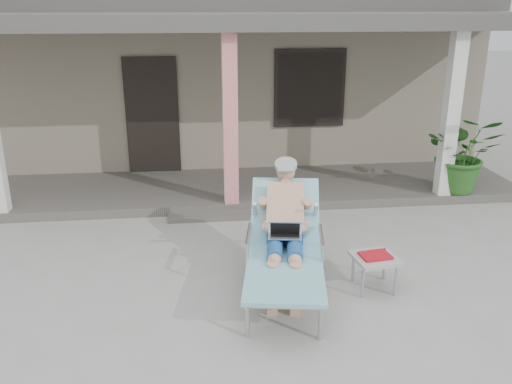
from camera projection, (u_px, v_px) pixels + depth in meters
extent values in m
plane|color=#9E9E99|center=(244.00, 274.00, 6.66)|extent=(60.00, 60.00, 0.00)
cube|color=gray|center=(217.00, 79.00, 12.26)|extent=(10.00, 5.00, 3.00)
cube|color=#474442|center=(215.00, 2.00, 11.71)|extent=(10.40, 5.40, 0.30)
cube|color=black|center=(152.00, 116.00, 9.85)|extent=(0.95, 0.06, 2.10)
cube|color=black|center=(310.00, 88.00, 10.00)|extent=(1.20, 0.06, 1.30)
cube|color=black|center=(310.00, 88.00, 10.00)|extent=(1.32, 0.05, 1.42)
cube|color=#605B56|center=(228.00, 189.00, 9.45)|extent=(10.00, 2.00, 0.15)
cube|color=red|center=(230.00, 121.00, 8.19)|extent=(0.22, 0.22, 2.61)
cube|color=silver|center=(451.00, 116.00, 8.57)|extent=(0.22, 0.22, 2.61)
cube|color=#474442|center=(225.00, 21.00, 8.52)|extent=(10.00, 2.30, 0.24)
cube|color=#605B56|center=(233.00, 215.00, 8.38)|extent=(2.00, 0.30, 0.07)
cylinder|color=#B7B7BC|center=(247.00, 319.00, 5.34)|extent=(0.05, 0.05, 0.42)
cylinder|color=#B7B7BC|center=(321.00, 321.00, 5.30)|extent=(0.05, 0.05, 0.42)
cylinder|color=#B7B7BC|center=(256.00, 251.00, 6.77)|extent=(0.05, 0.05, 0.42)
cylinder|color=#B7B7BC|center=(313.00, 253.00, 6.74)|extent=(0.05, 0.05, 0.42)
cube|color=#B7B7BC|center=(284.00, 273.00, 5.76)|extent=(0.93, 1.49, 0.03)
cube|color=#8EC0DB|center=(285.00, 270.00, 5.75)|extent=(1.05, 1.55, 0.04)
cube|color=#B7B7BC|center=(285.00, 214.00, 6.63)|extent=(0.81, 0.77, 0.56)
cube|color=#8EC0DB|center=(285.00, 211.00, 6.61)|extent=(0.93, 0.87, 0.64)
cylinder|color=#99999B|center=(286.00, 164.00, 6.75)|extent=(0.32, 0.32, 0.15)
cube|color=silver|center=(285.00, 235.00, 6.15)|extent=(0.42, 0.33, 0.27)
cube|color=#A5A5A1|center=(375.00, 258.00, 6.20)|extent=(0.55, 0.55, 0.04)
cylinder|color=#B7B7BC|center=(363.00, 283.00, 6.07)|extent=(0.03, 0.03, 0.37)
cylinder|color=#B7B7BC|center=(396.00, 281.00, 6.11)|extent=(0.03, 0.03, 0.37)
cylinder|color=#B7B7BC|center=(353.00, 267.00, 6.43)|extent=(0.03, 0.03, 0.37)
cylinder|color=#B7B7BC|center=(384.00, 266.00, 6.47)|extent=(0.03, 0.03, 0.37)
cube|color=#B1121E|center=(375.00, 256.00, 6.19)|extent=(0.37, 0.30, 0.03)
cube|color=black|center=(372.00, 251.00, 6.31)|extent=(0.34, 0.07, 0.03)
imported|color=#26591E|center=(463.00, 153.00, 8.91)|extent=(1.46, 1.38, 1.30)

